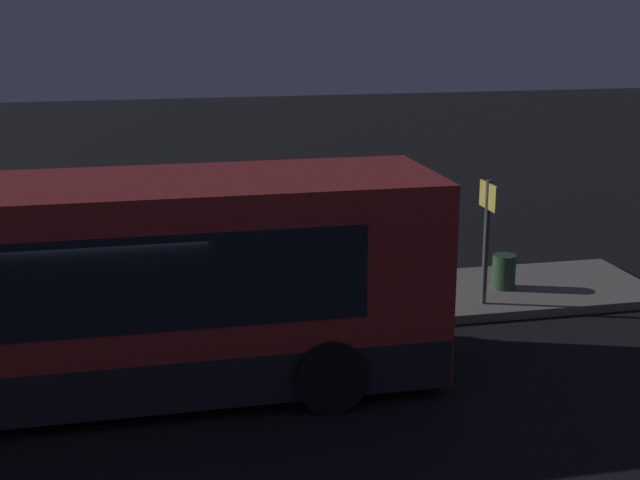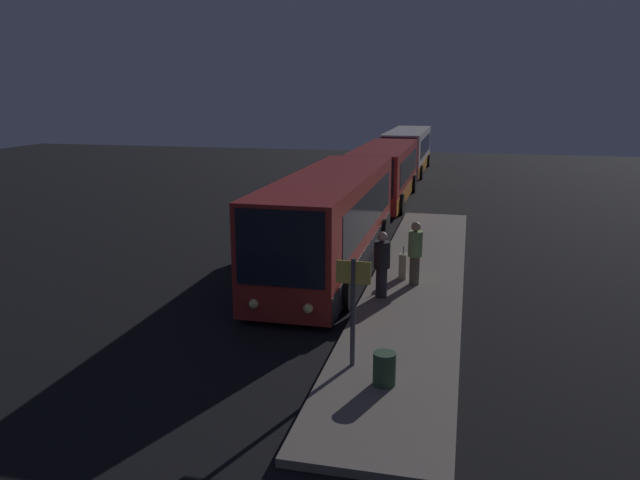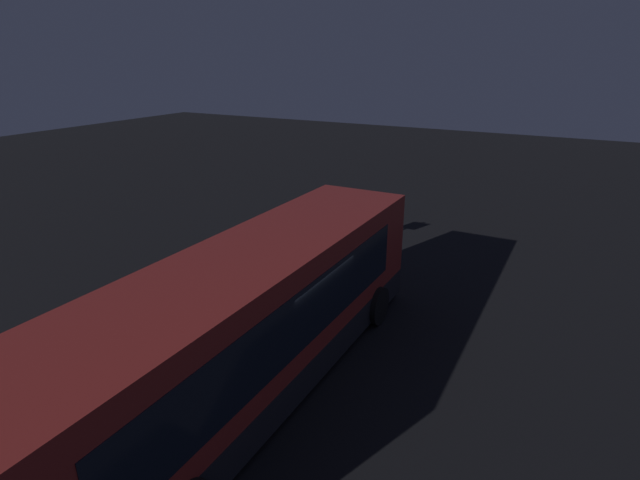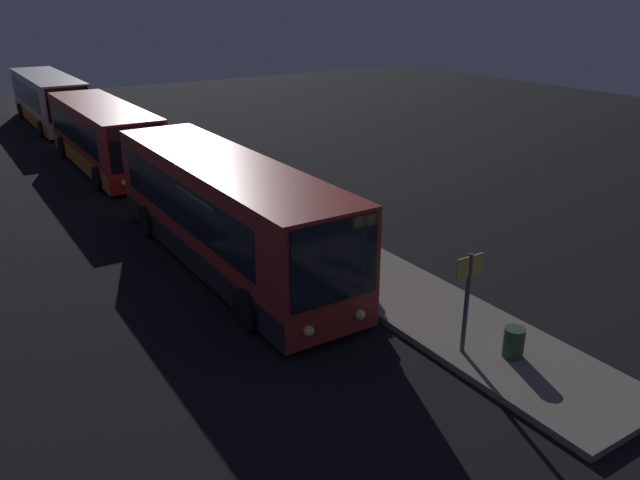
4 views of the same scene
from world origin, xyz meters
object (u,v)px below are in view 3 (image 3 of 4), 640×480
Objects in this scene: passenger_waiting at (199,282)px; sign_post at (329,212)px; bus_lead at (251,325)px; passenger_boarding at (254,271)px; trash_bin at (319,233)px; suitcase at (199,316)px.

sign_post reaches higher than passenger_waiting.
sign_post is (7.40, 2.07, 0.07)m from bus_lead.
passenger_boarding is 0.98× the size of passenger_waiting.
passenger_waiting reaches higher than trash_bin.
passenger_waiting is 0.90m from suitcase.
passenger_boarding is 1.99m from suitcase.
passenger_waiting is at bearing 179.98° from trash_bin.
passenger_boarding reaches higher than suitcase.
passenger_waiting reaches higher than passenger_boarding.
bus_lead is 8.65m from trash_bin.
suitcase reaches higher than trash_bin.
bus_lead is 6.16× the size of passenger_boarding.
sign_post is (5.75, -0.75, 0.44)m from passenger_waiting.
trash_bin is (8.11, 2.83, -1.04)m from bus_lead.
passenger_boarding reaches higher than trash_bin.
sign_post is at bearing 105.62° from passenger_waiting.
passenger_boarding is at bearing 34.62° from bus_lead.
suitcase is (-0.53, -0.39, -0.63)m from passenger_waiting.
bus_lead is 17.20× the size of trash_bin.
sign_post is 1.52m from trash_bin.
trash_bin is (6.99, 0.38, -0.05)m from suitcase.
trash_bin is (5.14, 0.77, -0.65)m from passenger_boarding.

